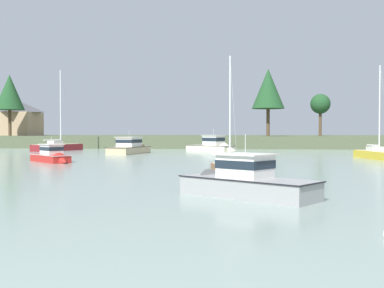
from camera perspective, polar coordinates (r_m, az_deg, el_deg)
The scene contains 12 objects.
far_shore_bank at distance 106.53m, azimuth 1.37°, elevation 0.49°, with size 233.14×54.50×2.19m, color #4C563D.
cruiser_sand at distance 63.30m, azimuth -7.50°, elevation -0.69°, with size 4.75×9.31×4.53m.
cruiser_red at distance 46.21m, azimuth -17.04°, elevation -1.68°, with size 5.94×5.80×3.13m.
sailboat_wood at distance 32.13m, azimuth 4.59°, elevation -3.39°, with size 2.86×6.20×8.58m.
sailboat_yellow at distance 54.20m, azimuth 22.10°, elevation -1.47°, with size 3.25×7.87×10.77m.
cruiser_cream at distance 69.14m, azimuth 2.90°, elevation -0.47°, with size 8.63×7.38×4.45m.
cruiser_grey at distance 21.06m, azimuth 5.40°, elevation -5.31°, with size 7.11×5.98×3.60m.
sailboat_maroon at distance 75.13m, azimuth -16.50°, elevation -0.59°, with size 5.78×9.10×13.53m.
shore_tree_left_mid at distance 103.05m, azimuth -21.88°, elevation 6.01°, with size 6.02×6.02×12.83m.
shore_tree_far_right at distance 94.25m, azimuth 15.78°, elevation 4.80°, with size 3.94×3.94×8.38m.
shore_tree_center_left at distance 88.52m, azimuth 9.52°, elevation 6.81°, with size 6.20×6.20×12.85m.
cottage_behind_trees at distance 112.57m, azimuth -20.89°, elevation 3.11°, with size 9.10×8.94×8.02m.
Camera 1 is at (8.42, -6.16, 2.90)m, focal length 42.59 mm.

